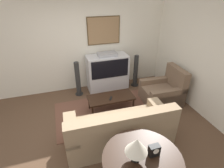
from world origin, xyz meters
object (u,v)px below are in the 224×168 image
at_px(tv, 107,73).
at_px(console_table, 142,161).
at_px(table_lamp, 137,146).
at_px(armchair, 163,92).
at_px(coffee_table, 111,98).
at_px(mantel_clock, 154,150).
at_px(speaker_tower_right, 136,72).
at_px(speaker_tower_left, 78,80).
at_px(couch, 120,130).

xyz_separation_m(tv, console_table, (-0.44, -3.18, 0.14)).
bearing_deg(table_lamp, armchair, 48.93).
distance_m(tv, armchair, 1.70).
relative_size(tv, coffee_table, 1.04).
bearing_deg(tv, mantel_clock, -94.81).
xyz_separation_m(tv, speaker_tower_right, (0.90, -0.06, -0.08)).
xyz_separation_m(speaker_tower_left, speaker_tower_right, (1.80, 0.00, 0.00)).
xyz_separation_m(armchair, mantel_clock, (-1.52, -2.06, 0.55)).
xyz_separation_m(tv, couch, (-0.39, -2.16, -0.23)).
height_order(coffee_table, table_lamp, table_lamp).
relative_size(couch, table_lamp, 5.50).
relative_size(tv, console_table, 1.07).
bearing_deg(coffee_table, table_lamp, -98.45).
relative_size(coffee_table, console_table, 1.03).
distance_m(couch, table_lamp, 1.24).
bearing_deg(couch, speaker_tower_right, -119.58).
bearing_deg(couch, table_lamp, 83.44).
xyz_separation_m(couch, armchair, (1.64, 1.05, -0.03)).
distance_m(tv, speaker_tower_left, 0.91).
distance_m(mantel_clock, speaker_tower_right, 3.35).
bearing_deg(mantel_clock, table_lamp, 179.81).
distance_m(tv, speaker_tower_right, 0.91).
bearing_deg(coffee_table, console_table, -95.58).
relative_size(console_table, table_lamp, 2.91).
bearing_deg(table_lamp, speaker_tower_right, 65.16).
xyz_separation_m(armchair, console_table, (-1.69, -2.06, 0.40)).
relative_size(console_table, speaker_tower_left, 1.09).
bearing_deg(speaker_tower_right, table_lamp, -114.84).
relative_size(armchair, mantel_clock, 6.05).
relative_size(coffee_table, speaker_tower_right, 1.13).
height_order(console_table, table_lamp, table_lamp).
distance_m(armchair, speaker_tower_left, 2.41).
distance_m(armchair, table_lamp, 2.82).
height_order(table_lamp, speaker_tower_right, table_lamp).
bearing_deg(couch, speaker_tower_left, -74.40).
bearing_deg(table_lamp, couch, 81.50).
bearing_deg(console_table, coffee_table, 84.42).
xyz_separation_m(console_table, speaker_tower_left, (-0.47, 3.13, -0.21)).
relative_size(tv, speaker_tower_right, 1.17).
bearing_deg(coffee_table, speaker_tower_left, 123.30).
height_order(tv, console_table, tv).
bearing_deg(armchair, tv, -128.93).
xyz_separation_m(coffee_table, console_table, (-0.21, -2.10, 0.33)).
distance_m(tv, table_lamp, 3.26).
distance_m(table_lamp, mantel_clock, 0.33).
xyz_separation_m(tv, coffee_table, (-0.23, -1.08, -0.19)).
distance_m(tv, console_table, 3.22).
bearing_deg(coffee_table, couch, -98.41).
xyz_separation_m(couch, speaker_tower_right, (1.29, 2.11, 0.15)).
xyz_separation_m(console_table, mantel_clock, (0.17, 0.01, 0.15)).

